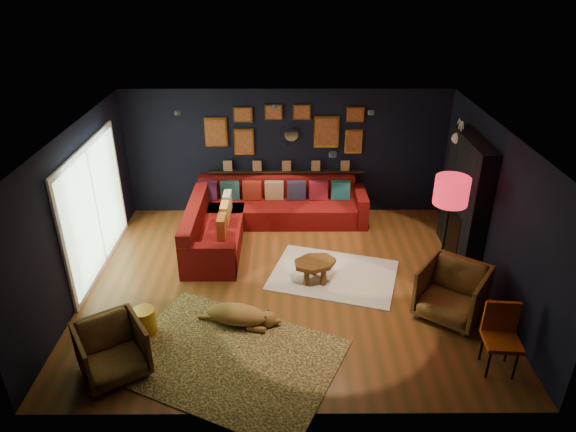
{
  "coord_description": "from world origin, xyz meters",
  "views": [
    {
      "loc": [
        -0.02,
        -7.13,
        4.87
      ],
      "look_at": [
        0.02,
        0.3,
        1.1
      ],
      "focal_mm": 32.0,
      "sensor_mm": 36.0,
      "label": 1
    }
  ],
  "objects_px": {
    "coffee_table": "(315,265)",
    "armchair_left": "(112,348)",
    "sectional": "(255,217)",
    "floor_lamp": "(451,195)",
    "dog": "(237,311)",
    "armchair_right": "(452,290)",
    "pouf": "(216,241)",
    "gold_stool": "(145,321)",
    "orange_chair": "(501,332)"
  },
  "relations": [
    {
      "from": "armchair_left",
      "to": "floor_lamp",
      "type": "xyz_separation_m",
      "value": [
        4.75,
        2.0,
        1.22
      ]
    },
    {
      "from": "dog",
      "to": "coffee_table",
      "type": "bearing_deg",
      "value": 54.81
    },
    {
      "from": "orange_chair",
      "to": "dog",
      "type": "xyz_separation_m",
      "value": [
        -3.5,
        0.89,
        -0.34
      ]
    },
    {
      "from": "floor_lamp",
      "to": "armchair_right",
      "type": "bearing_deg",
      "value": -93.48
    },
    {
      "from": "armchair_left",
      "to": "orange_chair",
      "type": "relative_size",
      "value": 0.86
    },
    {
      "from": "armchair_left",
      "to": "armchair_right",
      "type": "bearing_deg",
      "value": -18.65
    },
    {
      "from": "coffee_table",
      "to": "armchair_right",
      "type": "xyz_separation_m",
      "value": [
        1.99,
        -0.91,
        0.14
      ]
    },
    {
      "from": "floor_lamp",
      "to": "dog",
      "type": "relative_size",
      "value": 1.52
    },
    {
      "from": "sectional",
      "to": "armchair_right",
      "type": "bearing_deg",
      "value": -41.17
    },
    {
      "from": "orange_chair",
      "to": "coffee_table",
      "type": "bearing_deg",
      "value": 144.28
    },
    {
      "from": "sectional",
      "to": "armchair_right",
      "type": "height_order",
      "value": "armchair_right"
    },
    {
      "from": "sectional",
      "to": "coffee_table",
      "type": "height_order",
      "value": "sectional"
    },
    {
      "from": "coffee_table",
      "to": "floor_lamp",
      "type": "distance_m",
      "value": 2.42
    },
    {
      "from": "floor_lamp",
      "to": "coffee_table",
      "type": "bearing_deg",
      "value": 177.5
    },
    {
      "from": "gold_stool",
      "to": "floor_lamp",
      "type": "xyz_separation_m",
      "value": [
        4.54,
        1.2,
        1.43
      ]
    },
    {
      "from": "pouf",
      "to": "armchair_right",
      "type": "distance_m",
      "value": 4.24
    },
    {
      "from": "armchair_left",
      "to": "gold_stool",
      "type": "distance_m",
      "value": 0.85
    },
    {
      "from": "sectional",
      "to": "dog",
      "type": "bearing_deg",
      "value": -92.51
    },
    {
      "from": "coffee_table",
      "to": "dog",
      "type": "distance_m",
      "value": 1.63
    },
    {
      "from": "pouf",
      "to": "gold_stool",
      "type": "distance_m",
      "value": 2.45
    },
    {
      "from": "coffee_table",
      "to": "orange_chair",
      "type": "distance_m",
      "value": 3.04
    },
    {
      "from": "pouf",
      "to": "orange_chair",
      "type": "bearing_deg",
      "value": -36.63
    },
    {
      "from": "armchair_right",
      "to": "gold_stool",
      "type": "relative_size",
      "value": 2.32
    },
    {
      "from": "floor_lamp",
      "to": "dog",
      "type": "height_order",
      "value": "floor_lamp"
    },
    {
      "from": "sectional",
      "to": "floor_lamp",
      "type": "relative_size",
      "value": 1.78
    },
    {
      "from": "coffee_table",
      "to": "armchair_right",
      "type": "distance_m",
      "value": 2.19
    },
    {
      "from": "orange_chair",
      "to": "dog",
      "type": "bearing_deg",
      "value": 170.82
    },
    {
      "from": "orange_chair",
      "to": "sectional",
      "type": "bearing_deg",
      "value": 137.02
    },
    {
      "from": "pouf",
      "to": "floor_lamp",
      "type": "relative_size",
      "value": 0.25
    },
    {
      "from": "dog",
      "to": "armchair_left",
      "type": "bearing_deg",
      "value": -133.83
    },
    {
      "from": "sectional",
      "to": "floor_lamp",
      "type": "height_order",
      "value": "floor_lamp"
    },
    {
      "from": "armchair_left",
      "to": "coffee_table",
      "type": "bearing_deg",
      "value": 4.9
    },
    {
      "from": "coffee_table",
      "to": "armchair_left",
      "type": "relative_size",
      "value": 1.09
    },
    {
      "from": "armchair_right",
      "to": "armchair_left",
      "type": "bearing_deg",
      "value": -130.01
    },
    {
      "from": "gold_stool",
      "to": "dog",
      "type": "relative_size",
      "value": 0.32
    },
    {
      "from": "coffee_table",
      "to": "armchair_right",
      "type": "bearing_deg",
      "value": -24.63
    },
    {
      "from": "sectional",
      "to": "pouf",
      "type": "height_order",
      "value": "sectional"
    },
    {
      "from": "pouf",
      "to": "armchair_left",
      "type": "bearing_deg",
      "value": -106.82
    },
    {
      "from": "sectional",
      "to": "pouf",
      "type": "distance_m",
      "value": 1.01
    },
    {
      "from": "armchair_right",
      "to": "floor_lamp",
      "type": "distance_m",
      "value": 1.43
    },
    {
      "from": "armchair_right",
      "to": "orange_chair",
      "type": "height_order",
      "value": "orange_chair"
    },
    {
      "from": "floor_lamp",
      "to": "orange_chair",
      "type": "bearing_deg",
      "value": -82.24
    },
    {
      "from": "pouf",
      "to": "armchair_left",
      "type": "distance_m",
      "value": 3.28
    },
    {
      "from": "armchair_left",
      "to": "dog",
      "type": "xyz_separation_m",
      "value": [
        1.51,
        1.0,
        -0.19
      ]
    },
    {
      "from": "dog",
      "to": "sectional",
      "type": "bearing_deg",
      "value": 100.11
    },
    {
      "from": "pouf",
      "to": "armchair_left",
      "type": "height_order",
      "value": "armchair_left"
    },
    {
      "from": "coffee_table",
      "to": "floor_lamp",
      "type": "height_order",
      "value": "floor_lamp"
    },
    {
      "from": "coffee_table",
      "to": "pouf",
      "type": "relative_size",
      "value": 1.83
    },
    {
      "from": "floor_lamp",
      "to": "sectional",
      "type": "bearing_deg",
      "value": 149.17
    },
    {
      "from": "coffee_table",
      "to": "pouf",
      "type": "distance_m",
      "value": 2.05
    }
  ]
}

